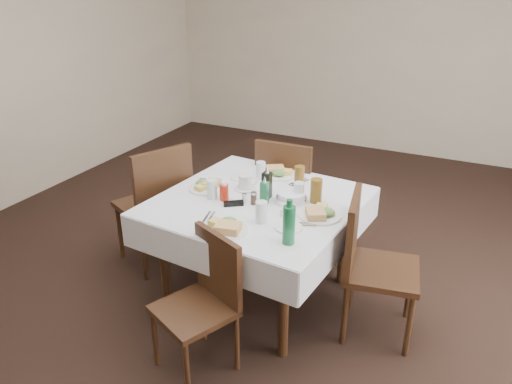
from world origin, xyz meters
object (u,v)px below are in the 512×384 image
chair_west (158,199)px  ketchup_bottle (224,191)px  water_e (299,192)px  water_w (212,189)px  chair_north (287,188)px  dining_table (258,211)px  water_s (261,212)px  oil_cruet_dark (267,184)px  chair_south (205,295)px  chair_east (368,258)px  coffee_mug (245,183)px  oil_cruet_green (265,192)px  water_n (261,170)px  bread_basket (291,197)px  green_bottle (289,224)px

chair_west → ketchup_bottle: (0.66, -0.12, 0.25)m
water_e → water_w: (-0.54, -0.21, 0.00)m
chair_north → chair_west: size_ratio=0.96×
dining_table → water_s: bearing=-60.0°
water_w → ketchup_bottle: size_ratio=1.01×
dining_table → oil_cruet_dark: oil_cruet_dark is taller
ketchup_bottle → oil_cruet_dark: bearing=33.1°
chair_south → chair_east: (0.76, 0.71, 0.06)m
chair_east → dining_table: bearing=177.6°
dining_table → coffee_mug: (-0.15, 0.12, 0.13)m
chair_south → oil_cruet_green: (0.04, 0.71, 0.37)m
oil_cruet_green → ketchup_bottle: bearing=-166.1°
water_w → coffee_mug: size_ratio=0.86×
chair_west → water_w: bearing=-13.3°
chair_south → oil_cruet_dark: 0.89m
chair_west → water_n: 0.82m
oil_cruet_green → water_e: bearing=36.3°
water_e → water_n: bearing=148.7°
chair_south → ketchup_bottle: size_ratio=6.47×
chair_east → water_n: size_ratio=7.31×
oil_cruet_green → chair_south: bearing=-93.1°
chair_west → water_n: bearing=24.0°
water_s → water_w: 0.48m
bread_basket → ketchup_bottle: ketchup_bottle is taller
chair_west → water_w: chair_west is taller
water_n → chair_south: bearing=-81.2°
oil_cruet_green → green_bottle: size_ratio=0.72×
oil_cruet_green → coffee_mug: (-0.22, 0.15, -0.03)m
chair_south → bread_basket: chair_south is taller
dining_table → chair_east: (0.78, -0.03, -0.14)m
oil_cruet_dark → ketchup_bottle: oil_cruet_dark is taller
chair_south → water_w: bearing=116.4°
chair_west → water_s: bearing=-16.7°
chair_north → oil_cruet_dark: (0.11, -0.65, 0.31)m
dining_table → green_bottle: size_ratio=5.14×
chair_west → oil_cruet_dark: chair_west is taller
chair_north → bread_basket: chair_north is taller
water_e → oil_cruet_dark: oil_cruet_dark is taller
chair_north → chair_east: (0.86, -0.74, -0.01)m
chair_south → water_w: size_ratio=6.38×
coffee_mug → green_bottle: 0.80m
chair_east → oil_cruet_green: size_ratio=4.81×
dining_table → chair_west: (-0.86, 0.03, -0.10)m
chair_west → water_s: 1.10m
chair_east → oil_cruet_dark: size_ratio=4.06×
oil_cruet_dark → coffee_mug: oil_cruet_dark is taller
chair_east → chair_west: chair_west is taller
water_w → bread_basket: (0.50, 0.18, -0.03)m
oil_cruet_green → green_bottle: green_bottle is taller
water_e → oil_cruet_dark: size_ratio=0.57×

